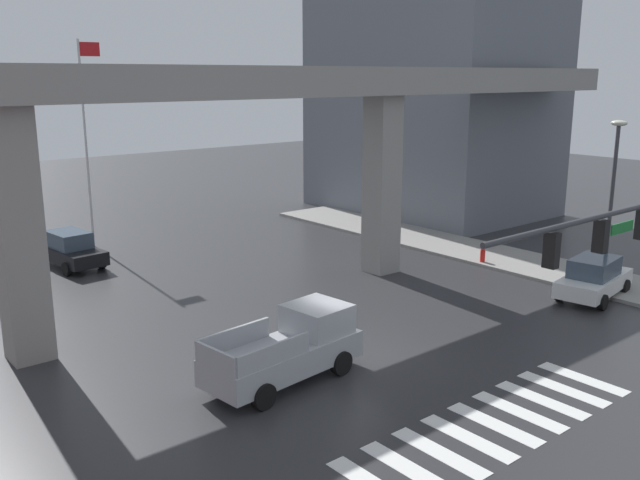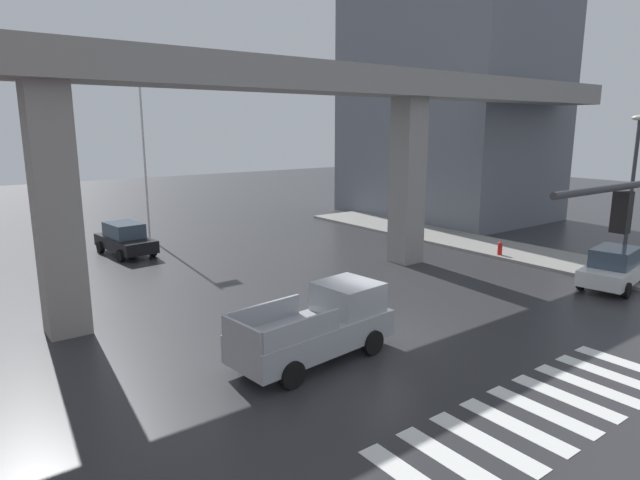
{
  "view_description": "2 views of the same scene",
  "coord_description": "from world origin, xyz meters",
  "px_view_note": "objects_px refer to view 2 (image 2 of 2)",
  "views": [
    {
      "loc": [
        -14.17,
        -15.83,
        9.03
      ],
      "look_at": [
        1.52,
        3.01,
        3.12
      ],
      "focal_mm": 38.69,
      "sensor_mm": 36.0,
      "label": 1
    },
    {
      "loc": [
        -11.41,
        -12.27,
        6.75
      ],
      "look_at": [
        -0.77,
        1.9,
        3.0
      ],
      "focal_mm": 30.07,
      "sensor_mm": 36.0,
      "label": 2
    }
  ],
  "objects_px": {
    "pickup_truck": "(321,326)",
    "fire_hydrant": "(500,250)",
    "sedan_black": "(125,239)",
    "sedan_white": "(614,268)",
    "flagpole": "(145,136)",
    "street_lamp_near_corner": "(633,179)"
  },
  "relations": [
    {
      "from": "street_lamp_near_corner",
      "to": "flagpole",
      "type": "distance_m",
      "value": 25.55
    },
    {
      "from": "sedan_black",
      "to": "street_lamp_near_corner",
      "type": "height_order",
      "value": "street_lamp_near_corner"
    },
    {
      "from": "fire_hydrant",
      "to": "flagpole",
      "type": "bearing_deg",
      "value": 129.52
    },
    {
      "from": "pickup_truck",
      "to": "fire_hydrant",
      "type": "xyz_separation_m",
      "value": [
        15.01,
        4.27,
        -0.56
      ]
    },
    {
      "from": "sedan_white",
      "to": "fire_hydrant",
      "type": "distance_m",
      "value": 6.13
    },
    {
      "from": "sedan_white",
      "to": "street_lamp_near_corner",
      "type": "relative_size",
      "value": 0.63
    },
    {
      "from": "street_lamp_near_corner",
      "to": "flagpole",
      "type": "bearing_deg",
      "value": 121.66
    },
    {
      "from": "flagpole",
      "to": "sedan_black",
      "type": "bearing_deg",
      "value": -128.1
    },
    {
      "from": "sedan_black",
      "to": "sedan_white",
      "type": "distance_m",
      "value": 23.82
    },
    {
      "from": "pickup_truck",
      "to": "fire_hydrant",
      "type": "bearing_deg",
      "value": 15.89
    },
    {
      "from": "pickup_truck",
      "to": "street_lamp_near_corner",
      "type": "bearing_deg",
      "value": -6.28
    },
    {
      "from": "pickup_truck",
      "to": "flagpole",
      "type": "xyz_separation_m",
      "value": [
        2.03,
        20.01,
        5.21
      ]
    },
    {
      "from": "sedan_black",
      "to": "pickup_truck",
      "type": "bearing_deg",
      "value": -88.29
    },
    {
      "from": "street_lamp_near_corner",
      "to": "flagpole",
      "type": "relative_size",
      "value": 0.67
    },
    {
      "from": "sedan_white",
      "to": "flagpole",
      "type": "bearing_deg",
      "value": 119.49
    },
    {
      "from": "sedan_white",
      "to": "flagpole",
      "type": "xyz_separation_m",
      "value": [
        -12.34,
        21.83,
        5.35
      ]
    },
    {
      "from": "fire_hydrant",
      "to": "flagpole",
      "type": "xyz_separation_m",
      "value": [
        -12.98,
        15.74,
        5.77
      ]
    },
    {
      "from": "pickup_truck",
      "to": "street_lamp_near_corner",
      "type": "height_order",
      "value": "street_lamp_near_corner"
    },
    {
      "from": "pickup_truck",
      "to": "fire_hydrant",
      "type": "distance_m",
      "value": 15.62
    },
    {
      "from": "flagpole",
      "to": "pickup_truck",
      "type": "bearing_deg",
      "value": -95.78
    },
    {
      "from": "pickup_truck",
      "to": "flagpole",
      "type": "bearing_deg",
      "value": 84.22
    },
    {
      "from": "sedan_black",
      "to": "sedan_white",
      "type": "height_order",
      "value": "same"
    }
  ]
}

